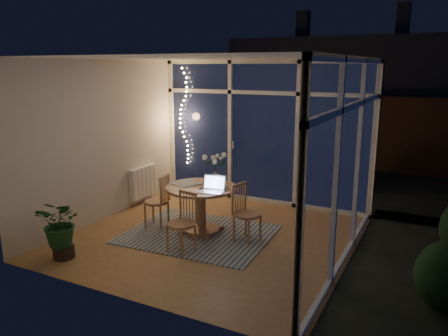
{
  "coord_description": "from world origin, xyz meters",
  "views": [
    {
      "loc": [
        2.94,
        -5.37,
        2.49
      ],
      "look_at": [
        0.08,
        0.25,
        1.01
      ],
      "focal_mm": 35.0,
      "sensor_mm": 36.0,
      "label": 1
    }
  ],
  "objects_px": {
    "chair_front": "(181,223)",
    "potted_plant": "(62,231)",
    "dining_table": "(201,210)",
    "laptop": "(211,184)",
    "chair_left": "(156,200)",
    "flower_vase": "(216,175)",
    "chair_right": "(247,213)"
  },
  "relations": [
    {
      "from": "laptop",
      "to": "chair_right",
      "type": "bearing_deg",
      "value": 14.35
    },
    {
      "from": "chair_left",
      "to": "chair_front",
      "type": "xyz_separation_m",
      "value": [
        0.88,
        -0.66,
        -0.0
      ]
    },
    {
      "from": "chair_left",
      "to": "potted_plant",
      "type": "bearing_deg",
      "value": -24.12
    },
    {
      "from": "chair_left",
      "to": "potted_plant",
      "type": "distance_m",
      "value": 1.59
    },
    {
      "from": "chair_front",
      "to": "laptop",
      "type": "relative_size",
      "value": 2.48
    },
    {
      "from": "chair_left",
      "to": "laptop",
      "type": "xyz_separation_m",
      "value": [
        1.05,
        -0.1,
        0.43
      ]
    },
    {
      "from": "laptop",
      "to": "dining_table",
      "type": "bearing_deg",
      "value": 137.71
    },
    {
      "from": "laptop",
      "to": "flower_vase",
      "type": "distance_m",
      "value": 0.58
    },
    {
      "from": "chair_front",
      "to": "potted_plant",
      "type": "xyz_separation_m",
      "value": [
        -1.3,
        -0.86,
        -0.04
      ]
    },
    {
      "from": "chair_left",
      "to": "laptop",
      "type": "relative_size",
      "value": 2.51
    },
    {
      "from": "laptop",
      "to": "flower_vase",
      "type": "bearing_deg",
      "value": 104.56
    },
    {
      "from": "chair_front",
      "to": "potted_plant",
      "type": "bearing_deg",
      "value": -136.21
    },
    {
      "from": "laptop",
      "to": "chair_left",
      "type": "bearing_deg",
      "value": 166.79
    },
    {
      "from": "chair_left",
      "to": "laptop",
      "type": "height_order",
      "value": "laptop"
    },
    {
      "from": "laptop",
      "to": "potted_plant",
      "type": "bearing_deg",
      "value": -143.39
    },
    {
      "from": "flower_vase",
      "to": "dining_table",
      "type": "bearing_deg",
      "value": -101.49
    },
    {
      "from": "dining_table",
      "to": "chair_left",
      "type": "xyz_separation_m",
      "value": [
        -0.76,
        -0.1,
        0.06
      ]
    },
    {
      "from": "laptop",
      "to": "chair_front",
      "type": "bearing_deg",
      "value": -114.29
    },
    {
      "from": "dining_table",
      "to": "chair_left",
      "type": "height_order",
      "value": "chair_left"
    },
    {
      "from": "chair_left",
      "to": "chair_right",
      "type": "relative_size",
      "value": 0.99
    },
    {
      "from": "chair_right",
      "to": "chair_front",
      "type": "bearing_deg",
      "value": 153.8
    },
    {
      "from": "dining_table",
      "to": "potted_plant",
      "type": "height_order",
      "value": "potted_plant"
    },
    {
      "from": "chair_front",
      "to": "potted_plant",
      "type": "distance_m",
      "value": 1.56
    },
    {
      "from": "chair_left",
      "to": "chair_right",
      "type": "distance_m",
      "value": 1.53
    },
    {
      "from": "potted_plant",
      "to": "flower_vase",
      "type": "bearing_deg",
      "value": 57.56
    },
    {
      "from": "flower_vase",
      "to": "potted_plant",
      "type": "distance_m",
      "value": 2.37
    },
    {
      "from": "dining_table",
      "to": "chair_right",
      "type": "relative_size",
      "value": 1.24
    },
    {
      "from": "chair_left",
      "to": "chair_front",
      "type": "height_order",
      "value": "chair_left"
    },
    {
      "from": "flower_vase",
      "to": "potted_plant",
      "type": "relative_size",
      "value": 0.28
    },
    {
      "from": "dining_table",
      "to": "flower_vase",
      "type": "xyz_separation_m",
      "value": [
        0.07,
        0.34,
        0.47
      ]
    },
    {
      "from": "flower_vase",
      "to": "chair_left",
      "type": "bearing_deg",
      "value": -152.35
    },
    {
      "from": "dining_table",
      "to": "chair_front",
      "type": "distance_m",
      "value": 0.77
    }
  ]
}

